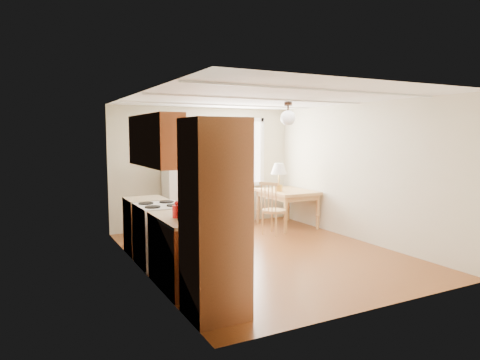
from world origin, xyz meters
TOP-DOWN VIEW (x-y plane):
  - room_shell at (0.00, 0.00)m, footprint 4.60×5.60m
  - kitchen_run at (-1.72, -0.63)m, footprint 0.65×3.40m
  - window_unit at (0.60, 2.47)m, footprint 1.64×0.05m
  - pendant_light at (0.70, 0.40)m, footprint 0.26×0.26m
  - refrigerator at (-0.64, 2.07)m, footprint 0.77×0.78m
  - bench at (0.10, 2.15)m, footprint 1.29×0.52m
  - dining_table at (1.50, 1.60)m, footprint 0.92×1.23m
  - chair at (0.76, 1.04)m, footprint 0.51×0.50m
  - table_lamp at (1.25, 1.54)m, footprint 0.33×0.33m
  - coffee_maker at (-1.72, -1.00)m, footprint 0.23×0.27m
  - kettle at (-1.78, -0.85)m, footprint 0.11×0.11m

SIDE VIEW (x-z plane):
  - bench at x=0.10m, z-range 0.23..0.82m
  - chair at x=0.76m, z-range 0.08..1.11m
  - dining_table at x=1.50m, z-range 0.28..1.05m
  - kitchen_run at x=-1.72m, z-range -0.26..1.94m
  - refrigerator at x=-0.64m, z-range 0.00..1.74m
  - kettle at x=-1.78m, z-range 0.88..1.09m
  - coffee_maker at x=-1.72m, z-range 0.85..1.20m
  - table_lamp at x=1.25m, z-range 0.90..1.48m
  - room_shell at x=0.00m, z-range -0.06..2.56m
  - window_unit at x=0.60m, z-range 0.79..2.31m
  - pendant_light at x=0.70m, z-range 2.04..2.44m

